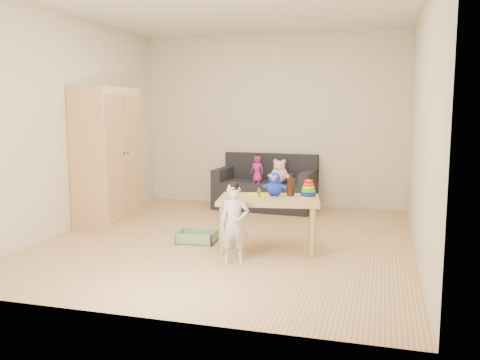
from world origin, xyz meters
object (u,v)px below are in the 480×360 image
(sofa, at_px, (265,195))
(play_table, at_px, (269,223))
(wardrobe, at_px, (108,156))
(toddler, at_px, (234,225))

(sofa, distance_m, play_table, 2.17)
(sofa, relative_size, play_table, 1.39)
(wardrobe, bearing_deg, sofa, 40.19)
(toddler, bearing_deg, wardrobe, 128.27)
(play_table, bearing_deg, wardrobe, 164.06)
(wardrobe, distance_m, toddler, 2.44)
(wardrobe, distance_m, play_table, 2.42)
(toddler, bearing_deg, play_table, 49.67)
(sofa, height_order, toddler, toddler)
(sofa, xyz_separation_m, play_table, (0.52, -2.11, 0.07))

